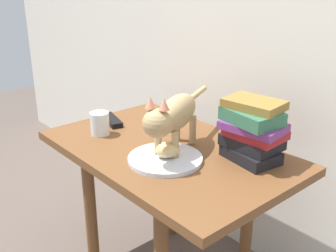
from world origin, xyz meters
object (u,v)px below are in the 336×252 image
Objects in this scene: bread_roll at (168,150)px; candle_jar at (100,125)px; side_table at (168,167)px; book_stack at (253,131)px; tv_remote at (112,120)px; plate at (165,159)px; cat at (173,115)px.

candle_jar is (-0.34, -0.04, -0.00)m from bread_roll.
side_table is 4.22× the size of book_stack.
tv_remote is (-0.33, -0.01, 0.09)m from side_table.
book_stack is 1.37× the size of tv_remote.
bread_roll is 0.42m from tv_remote.
plate reaches higher than side_table.
bread_roll is at bearing 7.01° from tv_remote.
bread_roll is 0.18× the size of cat.
cat is (-0.03, 0.06, 0.13)m from plate.
book_stack reaches higher than candle_jar.
plate is at bearing 6.17° from candle_jar.
cat is (-0.03, 0.05, 0.09)m from bread_roll.
book_stack is at bearing 26.83° from candle_jar.
plate is 2.99× the size of bread_roll.
cat is 5.19× the size of candle_jar.
plate is at bearing 6.14° from tv_remote.
cat reaches higher than bread_roll.
side_table is at bearing 134.12° from plate.
candle_jar is (-0.50, -0.25, -0.06)m from book_stack.
plate is at bearing -139.54° from bread_roll.
side_table is 0.21m from cat.
cat is 0.26m from book_stack.
book_stack is at bearing 38.39° from cat.
bread_roll is at bearing -41.31° from side_table.
book_stack reaches higher than tv_remote.
candle_jar is at bearing -173.04° from bread_roll.
side_table is 0.33m from book_stack.
book_stack is at bearing 30.06° from tv_remote.
candle_jar is at bearing -162.47° from cat.
plate is 1.16× the size of book_stack.
tv_remote reaches higher than plate.
book_stack is (0.20, 0.16, -0.03)m from cat.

